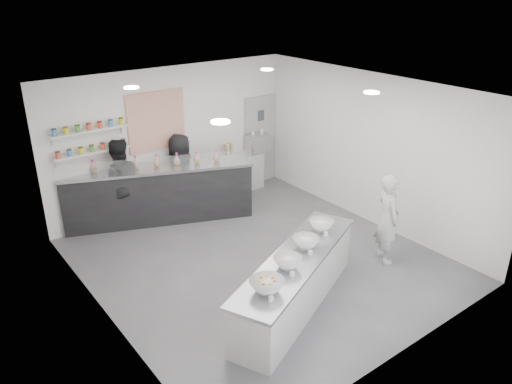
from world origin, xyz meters
The scene contains 26 objects.
floor centered at (0.00, 0.00, 0.00)m, with size 6.00×6.00×0.00m, color #515156.
ceiling centered at (0.00, 0.00, 3.00)m, with size 6.00×6.00×0.00m, color white.
back_wall centered at (0.00, 3.00, 1.50)m, with size 5.50×5.50×0.00m, color white.
left_wall centered at (-2.75, 0.00, 1.50)m, with size 6.00×6.00×0.00m, color white.
right_wall centered at (2.75, 0.00, 1.50)m, with size 6.00×6.00×0.00m, color white.
back_door centered at (2.30, 2.97, 1.05)m, with size 0.88×0.04×2.10m, color #9F9F9C.
pattern_panel centered at (-0.35, 2.98, 1.95)m, with size 1.25×0.03×1.20m, color #BA3F28.
jar_shelf_lower centered at (-1.75, 2.90, 1.60)m, with size 1.45×0.22×0.04m, color silver.
jar_shelf_upper centered at (-1.75, 2.90, 2.02)m, with size 1.45×0.22×0.04m, color silver.
preserve_jars centered at (-1.75, 2.88, 1.88)m, with size 1.45×0.10×0.56m, color #EE3D2B, non-canonical shape.
downlight_0 centered at (-1.40, -1.00, 2.98)m, with size 0.24×0.24×0.02m, color white.
downlight_1 centered at (1.40, -1.00, 2.98)m, with size 0.24×0.24×0.02m, color white.
downlight_2 centered at (-1.40, 1.60, 2.98)m, with size 0.24×0.24×0.02m, color white.
downlight_3 centered at (1.40, 1.60, 2.98)m, with size 0.24×0.24×0.02m, color white.
prep_counter centered at (-0.38, -1.37, 0.43)m, with size 3.13×0.71×0.85m, color #BABAB4.
back_bar centered at (-0.64, 2.51, 0.58)m, with size 3.76×0.69×1.17m, color black.
sneeze_guard centered at (-0.77, 2.21, 1.33)m, with size 3.71×0.02×0.32m, color white.
espresso_ledge centered at (1.55, 2.78, 0.44)m, with size 1.19×0.38×0.88m, color #BABAB4.
espresso_machine centered at (2.07, 2.78, 1.08)m, with size 0.51×0.36×0.39m, color #93969E.
cup_stacks centered at (1.25, 2.78, 1.05)m, with size 0.24×0.24×0.34m, color beige, non-canonical shape.
prep_bowls centered at (-0.38, -1.37, 0.94)m, with size 2.36×0.51×0.16m, color white, non-canonical shape.
label_cards centered at (-0.59, -1.84, 0.89)m, with size 2.01×0.04×0.07m, color white, non-canonical shape.
cookie_bags centered at (-0.64, 2.51, 1.30)m, with size 2.54×0.14×0.26m, color #D5609A, non-canonical shape.
woman_prep centered at (1.77, -1.29, 0.80)m, with size 0.59×0.39×1.61m, color beige.
staff_left centered at (-1.35, 2.76, 0.90)m, with size 0.88×0.68×1.80m, color black.
staff_right centered at (0.02, 2.76, 0.83)m, with size 0.81×0.53×1.65m, color black.
Camera 1 is at (-4.68, -6.03, 4.63)m, focal length 35.00 mm.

